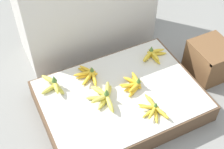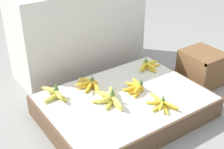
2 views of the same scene
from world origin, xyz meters
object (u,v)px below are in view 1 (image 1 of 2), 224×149
at_px(banana_bunch_back_midleft, 89,75).
at_px(banana_bunch_back_right, 153,55).
at_px(wooden_crate, 210,60).
at_px(banana_bunch_middle_midright, 134,84).
at_px(banana_bunch_front_midright, 153,109).
at_px(banana_bunch_middle_midleft, 104,97).
at_px(banana_bunch_back_left, 53,84).

bearing_deg(banana_bunch_back_midleft, banana_bunch_back_right, -2.55).
height_order(wooden_crate, banana_bunch_middle_midright, wooden_crate).
bearing_deg(wooden_crate, banana_bunch_front_midright, -160.38).
height_order(wooden_crate, banana_bunch_back_right, wooden_crate).
bearing_deg(banana_bunch_back_right, banana_bunch_front_midright, -120.90).
bearing_deg(banana_bunch_middle_midleft, banana_bunch_back_midleft, 92.24).
xyz_separation_m(banana_bunch_middle_midleft, banana_bunch_middle_midright, (0.24, 0.01, -0.00)).
height_order(banana_bunch_back_left, banana_bunch_back_midleft, banana_bunch_back_left).
distance_m(banana_bunch_middle_midleft, banana_bunch_back_right, 0.56).
relative_size(banana_bunch_front_midright, banana_bunch_back_right, 1.06).
distance_m(banana_bunch_middle_midleft, banana_bunch_back_left, 0.37).
relative_size(wooden_crate, banana_bunch_back_midleft, 1.30).
bearing_deg(banana_bunch_front_midright, banana_bunch_back_midleft, 119.04).
xyz_separation_m(banana_bunch_front_midright, banana_bunch_middle_midright, (-0.02, 0.24, 0.01)).
xyz_separation_m(banana_bunch_middle_midleft, banana_bunch_back_left, (-0.27, 0.26, 0.00)).
height_order(banana_bunch_back_midleft, banana_bunch_back_right, banana_bunch_back_right).
xyz_separation_m(wooden_crate, banana_bunch_back_right, (-0.40, 0.21, 0.05)).
bearing_deg(wooden_crate, banana_bunch_back_left, 168.17).
bearing_deg(banana_bunch_middle_midleft, banana_bunch_middle_midright, 3.29).
height_order(banana_bunch_middle_midleft, banana_bunch_back_right, banana_bunch_middle_midleft).
relative_size(banana_bunch_middle_midleft, banana_bunch_back_midleft, 1.12).
relative_size(banana_bunch_middle_midright, banana_bunch_back_right, 0.80).
bearing_deg(banana_bunch_back_left, banana_bunch_front_midright, -42.81).
bearing_deg(banana_bunch_back_left, wooden_crate, -11.83).
relative_size(banana_bunch_front_midright, banana_bunch_middle_midright, 1.32).
distance_m(banana_bunch_middle_midright, banana_bunch_back_right, 0.35).
bearing_deg(banana_bunch_middle_midright, banana_bunch_back_left, 154.53).
height_order(banana_bunch_middle_midright, banana_bunch_back_left, banana_bunch_back_left).
xyz_separation_m(banana_bunch_back_midleft, banana_bunch_back_right, (0.53, -0.02, 0.00)).
bearing_deg(banana_bunch_middle_midright, wooden_crate, -0.55).
bearing_deg(banana_bunch_back_left, banana_bunch_middle_midleft, -43.06).
relative_size(banana_bunch_middle_midright, banana_bunch_back_left, 0.86).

